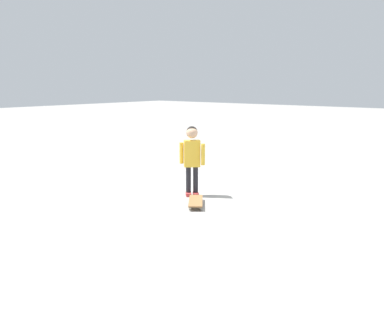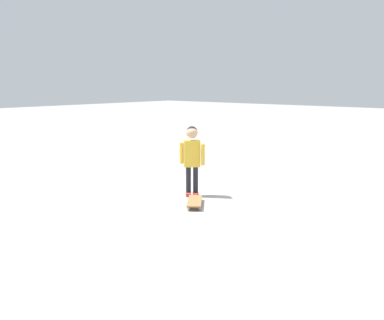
% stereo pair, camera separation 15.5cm
% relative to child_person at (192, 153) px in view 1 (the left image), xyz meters
% --- Properties ---
extents(ground_plane, '(50.00, 50.00, 0.00)m').
position_rel_child_person_xyz_m(ground_plane, '(-0.48, 0.58, -0.66)').
color(ground_plane, gray).
extents(child_person, '(0.28, 0.39, 1.06)m').
position_rel_child_person_xyz_m(child_person, '(0.00, 0.00, 0.00)').
color(child_person, black).
rests_on(child_person, ground).
extents(skateboard, '(0.59, 0.51, 0.07)m').
position_rel_child_person_xyz_m(skateboard, '(0.39, 0.38, -0.60)').
color(skateboard, olive).
rests_on(skateboard, ground).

